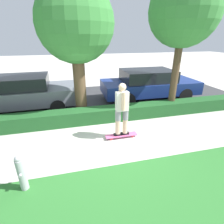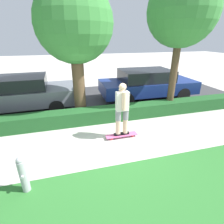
% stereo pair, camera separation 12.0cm
% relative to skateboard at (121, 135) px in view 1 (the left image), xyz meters
% --- Properties ---
extents(ground_plane, '(60.00, 60.00, 0.00)m').
position_rel_skateboard_xyz_m(ground_plane, '(-0.37, -0.25, -0.07)').
color(ground_plane, '#BCB7AD').
extents(street_asphalt, '(15.80, 5.00, 0.01)m').
position_rel_skateboard_xyz_m(street_asphalt, '(-0.37, 3.95, -0.07)').
color(street_asphalt, '#38383A').
rests_on(street_asphalt, ground_plane).
extents(hedge_row, '(15.80, 0.60, 0.52)m').
position_rel_skateboard_xyz_m(hedge_row, '(-0.37, 1.35, 0.19)').
color(hedge_row, '#1E5123').
rests_on(hedge_row, ground_plane).
extents(skateboard, '(1.03, 0.24, 0.09)m').
position_rel_skateboard_xyz_m(skateboard, '(0.00, 0.00, 0.00)').
color(skateboard, '#DB5B93').
rests_on(skateboard, ground_plane).
extents(skater_person, '(0.50, 0.43, 1.69)m').
position_rel_skateboard_xyz_m(skater_person, '(0.00, 0.00, 0.92)').
color(skater_person, black).
rests_on(skater_person, skateboard).
extents(tree_mid, '(2.61, 2.61, 4.70)m').
position_rel_skateboard_xyz_m(tree_mid, '(-1.08, 1.93, 3.27)').
color(tree_mid, brown).
rests_on(tree_mid, ground_plane).
extents(tree_far, '(2.49, 2.49, 5.07)m').
position_rel_skateboard_xyz_m(tree_far, '(2.66, 1.52, 3.71)').
color(tree_far, brown).
rests_on(tree_far, ground_plane).
extents(parked_car_front, '(4.43, 2.10, 1.48)m').
position_rel_skateboard_xyz_m(parked_car_front, '(-3.41, 3.37, 0.69)').
color(parked_car_front, slate).
rests_on(parked_car_front, ground_plane).
extents(parked_car_middle, '(4.81, 2.09, 1.50)m').
position_rel_skateboard_xyz_m(parked_car_middle, '(2.44, 3.33, 0.72)').
color(parked_car_middle, navy).
rests_on(parked_car_middle, ground_plane).
extents(fire_hydrant, '(0.16, 0.26, 0.85)m').
position_rel_skateboard_xyz_m(fire_hydrant, '(-2.59, -1.50, 0.36)').
color(fire_hydrant, '#ADADB2').
rests_on(fire_hydrant, ground_plane).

